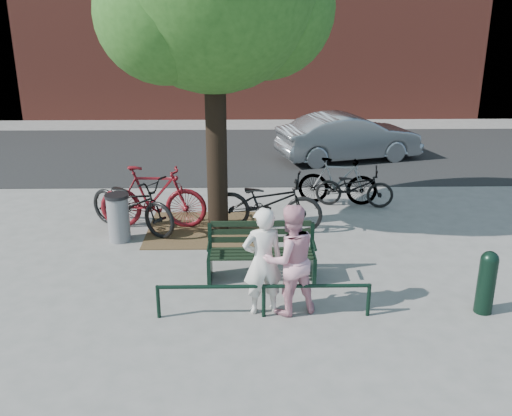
{
  "coord_description": "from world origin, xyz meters",
  "views": [
    {
      "loc": [
        -0.24,
        -8.41,
        4.2
      ],
      "look_at": [
        -0.07,
        1.0,
        0.88
      ],
      "focal_mm": 40.0,
      "sensor_mm": 36.0,
      "label": 1
    }
  ],
  "objects_px": {
    "park_bench": "(261,250)",
    "bicycle_c": "(267,202)",
    "litter_bin": "(118,217)",
    "person_right": "(290,260)",
    "person_left": "(263,261)",
    "bollard": "(487,280)",
    "parked_car": "(349,137)"
  },
  "relations": [
    {
      "from": "person_left",
      "to": "litter_bin",
      "type": "relative_size",
      "value": 1.75
    },
    {
      "from": "park_bench",
      "to": "person_left",
      "type": "height_order",
      "value": "person_left"
    },
    {
      "from": "bicycle_c",
      "to": "parked_car",
      "type": "xyz_separation_m",
      "value": [
        2.55,
        5.45,
        0.1
      ]
    },
    {
      "from": "person_left",
      "to": "litter_bin",
      "type": "distance_m",
      "value": 3.82
    },
    {
      "from": "person_left",
      "to": "parked_car",
      "type": "bearing_deg",
      "value": -119.99
    },
    {
      "from": "person_right",
      "to": "litter_bin",
      "type": "height_order",
      "value": "person_right"
    },
    {
      "from": "person_left",
      "to": "person_right",
      "type": "relative_size",
      "value": 0.98
    },
    {
      "from": "person_left",
      "to": "bicycle_c",
      "type": "bearing_deg",
      "value": -105.84
    },
    {
      "from": "park_bench",
      "to": "parked_car",
      "type": "distance_m",
      "value": 8.05
    },
    {
      "from": "person_left",
      "to": "bollard",
      "type": "xyz_separation_m",
      "value": [
        3.21,
        -0.08,
        -0.29
      ]
    },
    {
      "from": "park_bench",
      "to": "bollard",
      "type": "xyz_separation_m",
      "value": [
        3.2,
        -1.2,
        0.03
      ]
    },
    {
      "from": "park_bench",
      "to": "bicycle_c",
      "type": "bearing_deg",
      "value": 85.26
    },
    {
      "from": "bollard",
      "to": "litter_bin",
      "type": "xyz_separation_m",
      "value": [
        -5.85,
        2.81,
        -0.05
      ]
    },
    {
      "from": "person_left",
      "to": "parked_car",
      "type": "relative_size",
      "value": 0.39
    },
    {
      "from": "litter_bin",
      "to": "bicycle_c",
      "type": "xyz_separation_m",
      "value": [
        2.83,
        0.52,
        0.11
      ]
    },
    {
      "from": "person_left",
      "to": "parked_car",
      "type": "distance_m",
      "value": 9.12
    },
    {
      "from": "person_right",
      "to": "bicycle_c",
      "type": "xyz_separation_m",
      "value": [
        -0.2,
        3.25,
        -0.25
      ]
    },
    {
      "from": "park_bench",
      "to": "litter_bin",
      "type": "bearing_deg",
      "value": 148.81
    },
    {
      "from": "parked_car",
      "to": "person_left",
      "type": "bearing_deg",
      "value": 147.39
    },
    {
      "from": "park_bench",
      "to": "person_left",
      "type": "xyz_separation_m",
      "value": [
        -0.01,
        -1.13,
        0.32
      ]
    },
    {
      "from": "litter_bin",
      "to": "person_right",
      "type": "bearing_deg",
      "value": -42.11
    },
    {
      "from": "litter_bin",
      "to": "bicycle_c",
      "type": "bearing_deg",
      "value": 10.36
    },
    {
      "from": "park_bench",
      "to": "person_left",
      "type": "distance_m",
      "value": 1.17
    },
    {
      "from": "person_right",
      "to": "parked_car",
      "type": "relative_size",
      "value": 0.4
    },
    {
      "from": "litter_bin",
      "to": "parked_car",
      "type": "height_order",
      "value": "parked_car"
    },
    {
      "from": "park_bench",
      "to": "person_left",
      "type": "bearing_deg",
      "value": -90.52
    },
    {
      "from": "litter_bin",
      "to": "bicycle_c",
      "type": "relative_size",
      "value": 0.42
    },
    {
      "from": "person_left",
      "to": "person_right",
      "type": "height_order",
      "value": "person_right"
    },
    {
      "from": "park_bench",
      "to": "bicycle_c",
      "type": "distance_m",
      "value": 2.13
    },
    {
      "from": "park_bench",
      "to": "person_right",
      "type": "height_order",
      "value": "person_right"
    },
    {
      "from": "bicycle_c",
      "to": "parked_car",
      "type": "relative_size",
      "value": 0.54
    },
    {
      "from": "litter_bin",
      "to": "parked_car",
      "type": "relative_size",
      "value": 0.23
    }
  ]
}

